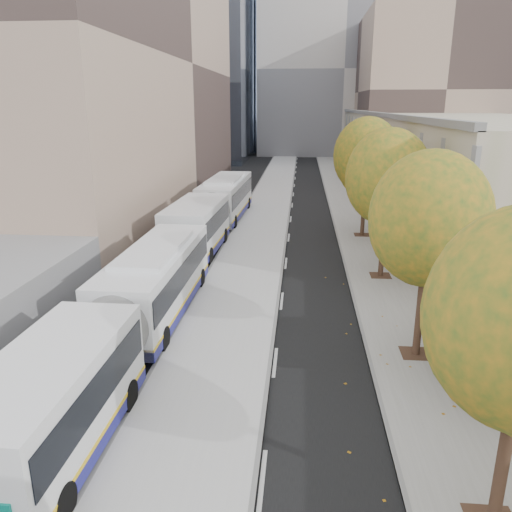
# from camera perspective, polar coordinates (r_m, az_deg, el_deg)

# --- Properties ---
(bus_platform) EXTENTS (4.25, 150.00, 0.15)m
(bus_platform) POSITION_cam_1_polar(r_m,az_deg,el_deg) (40.50, 0.79, 4.08)
(bus_platform) COLOR #B0B0B0
(bus_platform) RESTS_ON ground
(sidewalk) EXTENTS (4.75, 150.00, 0.08)m
(sidewalk) POSITION_cam_1_polar(r_m,az_deg,el_deg) (40.70, 12.12, 3.72)
(sidewalk) COLOR gray
(sidewalk) RESTS_ON ground
(building_tan) EXTENTS (18.00, 92.00, 8.00)m
(building_tan) POSITION_cam_1_polar(r_m,az_deg,el_deg) (70.49, 19.01, 11.90)
(building_tan) COLOR #A6A185
(building_tan) RESTS_ON ground
(building_midrise) EXTENTS (24.00, 46.00, 25.00)m
(building_midrise) POSITION_cam_1_polar(r_m,az_deg,el_deg) (50.38, -21.59, 19.72)
(building_midrise) COLOR #A08673
(building_midrise) RESTS_ON ground
(building_far_block) EXTENTS (30.00, 18.00, 30.00)m
(building_far_block) POSITION_cam_1_polar(r_m,az_deg,el_deg) (100.79, 9.66, 20.06)
(building_far_block) COLOR #AEA6A0
(building_far_block) RESTS_ON ground
(bus_shelter) EXTENTS (1.90, 4.40, 2.53)m
(bus_shelter) POSITION_cam_1_polar(r_m,az_deg,el_deg) (18.04, 26.25, -7.35)
(bus_shelter) COLOR #383A3F
(bus_shelter) RESTS_ON sidewalk
(tree_c) EXTENTS (4.20, 4.20, 7.28)m
(tree_c) POSITION_cam_1_polar(r_m,az_deg,el_deg) (18.34, 19.20, 3.97)
(tree_c) COLOR #312414
(tree_c) RESTS_ON sidewalk
(tree_d) EXTENTS (4.40, 4.40, 7.60)m
(tree_d) POSITION_cam_1_polar(r_m,az_deg,el_deg) (26.99, 14.83, 8.70)
(tree_d) COLOR #312414
(tree_d) RESTS_ON sidewalk
(tree_e) EXTENTS (4.60, 4.60, 7.92)m
(tree_e) POSITION_cam_1_polar(r_m,az_deg,el_deg) (35.82, 12.56, 11.10)
(tree_e) COLOR #312414
(tree_e) RESTS_ON sidewalk
(bus_near) EXTENTS (2.78, 17.98, 2.99)m
(bus_near) POSITION_cam_1_polar(r_m,az_deg,el_deg) (18.97, -14.70, -6.73)
(bus_near) COLOR silver
(bus_near) RESTS_ON ground
(bus_far) EXTENTS (3.47, 19.43, 3.22)m
(bus_far) POSITION_cam_1_polar(r_m,az_deg,el_deg) (37.21, -4.67, 5.54)
(bus_far) COLOR silver
(bus_far) RESTS_ON ground
(distant_car) EXTENTS (2.31, 3.84, 1.22)m
(distant_car) POSITION_cam_1_polar(r_m,az_deg,el_deg) (47.69, -3.50, 6.67)
(distant_car) COLOR #BBBBBB
(distant_car) RESTS_ON ground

